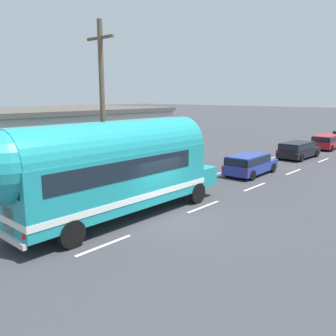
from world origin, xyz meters
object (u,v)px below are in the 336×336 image
object	(u,v)px
painted_bus	(108,167)
car_lead	(249,163)
utility_pole	(103,111)
car_third	(327,141)
car_second	(298,149)

from	to	relation	value
painted_bus	car_lead	bearing A→B (deg)	90.04
utility_pole	car_third	bearing A→B (deg)	85.05
car_second	utility_pole	bearing A→B (deg)	-96.88
car_second	car_third	size ratio (longest dim) A/B	1.01
painted_bus	car_lead	xyz separation A→B (m)	(-0.01, 11.78, -1.51)
car_second	car_third	world-z (taller)	same
painted_bus	car_lead	world-z (taller)	painted_bus
car_third	car_second	bearing A→B (deg)	-89.91
utility_pole	car_third	world-z (taller)	utility_pole
car_lead	car_second	xyz separation A→B (m)	(-0.10, 8.26, 0.00)
utility_pole	car_third	xyz separation A→B (m)	(2.20, 25.43, -3.63)
painted_bus	car_second	xyz separation A→B (m)	(-0.11, 20.04, -1.51)
utility_pole	painted_bus	world-z (taller)	utility_pole
utility_pole	painted_bus	size ratio (longest dim) A/B	0.73
car_lead	car_third	distance (m)	15.35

